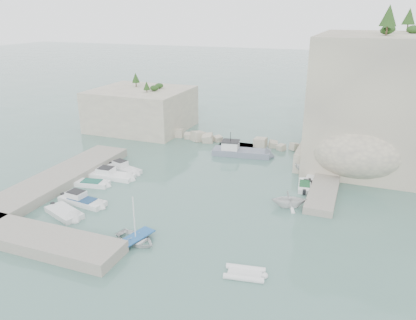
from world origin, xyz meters
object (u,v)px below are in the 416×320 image
(motorboat_a, at_px, (125,171))
(motorboat_b, at_px, (112,178))
(motorboat_e, at_px, (65,215))
(tender_east_b, at_px, (304,188))
(tender_east_c, at_px, (315,178))
(motorboat_c, at_px, (92,185))
(inflatable_dinghy, at_px, (245,275))
(work_boat, at_px, (241,155))
(motorboat_d, at_px, (83,204))
(rowboat, at_px, (136,242))
(tender_east_d, at_px, (311,175))
(tender_east_a, at_px, (289,207))

(motorboat_a, height_order, motorboat_b, same)
(motorboat_e, bearing_deg, tender_east_b, 57.06)
(motorboat_a, bearing_deg, tender_east_c, 32.21)
(motorboat_c, distance_m, tender_east_c, 27.46)
(motorboat_b, height_order, inflatable_dinghy, motorboat_b)
(motorboat_b, height_order, tender_east_b, motorboat_b)
(inflatable_dinghy, xyz_separation_m, work_boat, (-8.49, 27.41, 0.00))
(motorboat_d, distance_m, rowboat, 10.57)
(motorboat_c, distance_m, inflatable_dinghy, 24.43)
(motorboat_a, xyz_separation_m, tender_east_b, (22.85, 3.01, 0.00))
(motorboat_a, relative_size, tender_east_c, 1.06)
(motorboat_a, relative_size, tender_east_d, 1.20)
(tender_east_d, bearing_deg, tender_east_a, 174.49)
(motorboat_a, xyz_separation_m, work_boat, (12.52, 11.56, 0.00))
(rowboat, distance_m, tender_east_b, 21.62)
(rowboat, distance_m, tender_east_d, 25.61)
(motorboat_a, height_order, tender_east_a, tender_east_a)
(rowboat, xyz_separation_m, tender_east_d, (12.67, 22.26, 0.00))
(tender_east_d, bearing_deg, motorboat_d, 128.65)
(motorboat_a, distance_m, motorboat_d, 9.97)
(inflatable_dinghy, xyz_separation_m, tender_east_b, (1.84, 18.86, 0.00))
(motorboat_c, bearing_deg, tender_east_d, 18.94)
(tender_east_c, bearing_deg, tender_east_b, 172.83)
(motorboat_a, height_order, work_boat, work_boat)
(motorboat_a, distance_m, motorboat_e, 12.82)
(motorboat_a, distance_m, motorboat_b, 2.56)
(motorboat_e, distance_m, tender_east_c, 29.82)
(motorboat_a, bearing_deg, inflatable_dinghy, -20.28)
(motorboat_a, relative_size, motorboat_e, 1.13)
(motorboat_a, xyz_separation_m, tender_east_a, (22.03, -2.57, 0.00))
(motorboat_e, xyz_separation_m, tender_east_b, (21.98, 15.80, 0.00))
(motorboat_e, height_order, rowboat, rowboat)
(tender_east_c, bearing_deg, motorboat_a, 110.20)
(rowboat, height_order, tender_east_b, rowboat)
(motorboat_d, relative_size, motorboat_e, 1.22)
(tender_east_c, bearing_deg, tender_east_a, 175.01)
(rowboat, relative_size, tender_east_b, 1.00)
(tender_east_d, bearing_deg, motorboat_e, 132.85)
(inflatable_dinghy, bearing_deg, motorboat_e, 162.32)
(motorboat_c, distance_m, tender_east_a, 23.32)
(tender_east_a, xyz_separation_m, work_boat, (-9.52, 14.14, 0.00))
(motorboat_d, relative_size, rowboat, 1.45)
(inflatable_dinghy, bearing_deg, tender_east_c, 74.35)
(tender_east_d, xyz_separation_m, work_boat, (-10.55, 3.97, 0.00))
(tender_east_b, bearing_deg, motorboat_e, 118.25)
(motorboat_c, bearing_deg, inflatable_dinghy, -34.58)
(motorboat_b, bearing_deg, tender_east_b, 10.77)
(inflatable_dinghy, relative_size, tender_east_a, 0.94)
(motorboat_d, distance_m, motorboat_e, 2.87)
(tender_east_c, bearing_deg, motorboat_b, 115.65)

